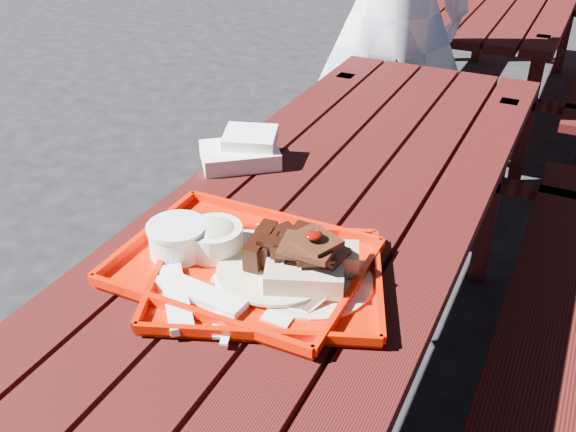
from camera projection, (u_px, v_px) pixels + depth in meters
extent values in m
plane|color=black|center=(310.00, 422.00, 1.95)|extent=(60.00, 60.00, 0.00)
cube|color=#390C0B|center=(210.00, 192.00, 1.68)|extent=(0.14, 2.40, 0.04)
cube|color=#390C0B|center=(261.00, 205.00, 1.63)|extent=(0.14, 2.40, 0.04)
cube|color=#390C0B|center=(315.00, 219.00, 1.57)|extent=(0.14, 2.40, 0.04)
cube|color=#390C0B|center=(373.00, 233.00, 1.51)|extent=(0.14, 2.40, 0.04)
cube|color=#390C0B|center=(435.00, 249.00, 1.46)|extent=(0.14, 2.40, 0.04)
cube|color=#390C0B|center=(138.00, 259.00, 1.94)|extent=(0.25, 2.40, 0.04)
cube|color=#390C0B|center=(267.00, 198.00, 2.70)|extent=(0.06, 0.06, 0.42)
cube|color=#390C0B|center=(537.00, 383.00, 1.51)|extent=(0.25, 2.40, 0.04)
cube|color=#390C0B|center=(557.00, 269.00, 2.27)|extent=(0.06, 0.06, 0.42)
cube|color=#390C0B|center=(341.00, 165.00, 2.60)|extent=(0.06, 0.06, 0.75)
cube|color=#390C0B|center=(491.00, 197.00, 2.38)|extent=(0.06, 0.06, 0.75)
cube|color=#390C0B|center=(414.00, 167.00, 2.46)|extent=(1.40, 0.06, 0.04)
cube|color=#390C0B|center=(409.00, 31.00, 4.09)|extent=(0.25, 2.40, 0.04)
cube|color=#390C0B|center=(361.00, 108.00, 3.56)|extent=(0.06, 0.06, 0.42)
cube|color=#390C0B|center=(438.00, 33.00, 4.85)|extent=(0.06, 0.06, 0.42)
cube|color=#390C0B|center=(406.00, 95.00, 3.28)|extent=(0.06, 0.06, 0.75)
cube|color=#390C0B|center=(527.00, 115.00, 3.06)|extent=(0.06, 0.06, 0.75)
cube|color=#390C0B|center=(483.00, 11.00, 4.75)|extent=(0.06, 0.06, 0.75)
cube|color=#390C0B|center=(568.00, 20.00, 4.53)|extent=(0.06, 0.06, 0.75)
cube|color=#390C0B|center=(466.00, 94.00, 3.14)|extent=(1.40, 0.06, 0.04)
cube|color=#390C0B|center=(526.00, 8.00, 4.61)|extent=(1.40, 0.06, 0.04)
cube|color=#BE1400|center=(267.00, 282.00, 1.31)|extent=(0.55, 0.49, 0.01)
cube|color=#BE1400|center=(275.00, 230.00, 1.45)|extent=(0.42, 0.18, 0.02)
cube|color=#BE1400|center=(257.00, 334.00, 1.15)|extent=(0.42, 0.18, 0.02)
cube|color=#BE1400|center=(379.00, 281.00, 1.29)|extent=(0.14, 0.33, 0.02)
cube|color=#BE1400|center=(158.00, 271.00, 1.32)|extent=(0.14, 0.33, 0.02)
cylinder|color=beige|center=(312.00, 280.00, 1.30)|extent=(0.25, 0.25, 0.01)
cube|color=tan|center=(304.00, 279.00, 1.25)|extent=(0.17, 0.12, 0.05)
cube|color=tan|center=(321.00, 257.00, 1.31)|extent=(0.17, 0.12, 0.05)
ellipsoid|color=#530802|center=(314.00, 229.00, 1.24)|extent=(0.04, 0.04, 0.01)
cylinder|color=white|center=(214.00, 240.00, 1.38)|extent=(0.12, 0.12, 0.06)
ellipsoid|color=beige|center=(214.00, 232.00, 1.37)|extent=(0.10, 0.10, 0.05)
cylinder|color=white|center=(260.00, 241.00, 1.42)|extent=(0.13, 0.13, 0.01)
cube|color=white|center=(176.00, 298.00, 1.24)|extent=(0.17, 0.18, 0.02)
cube|color=white|center=(219.00, 309.00, 1.22)|extent=(0.10, 0.15, 0.01)
cube|color=white|center=(234.00, 313.00, 1.21)|extent=(0.07, 0.17, 0.01)
cube|color=silver|center=(245.00, 287.00, 1.28)|extent=(0.07, 0.07, 0.00)
cube|color=red|center=(243.00, 266.00, 1.36)|extent=(0.49, 0.38, 0.01)
cube|color=red|center=(282.00, 217.00, 1.49)|extent=(0.49, 0.02, 0.02)
cube|color=red|center=(194.00, 313.00, 1.20)|extent=(0.49, 0.02, 0.02)
cube|color=red|center=(352.00, 291.00, 1.26)|extent=(0.02, 0.38, 0.02)
cube|color=red|center=(147.00, 233.00, 1.44)|extent=(0.02, 0.38, 0.02)
cube|color=white|center=(266.00, 269.00, 1.33)|extent=(0.17, 0.17, 0.01)
cylinder|color=beige|center=(276.00, 268.00, 1.32)|extent=(0.24, 0.24, 0.01)
cylinder|color=white|center=(178.00, 241.00, 1.37)|extent=(0.12, 0.12, 0.06)
cylinder|color=white|center=(177.00, 227.00, 1.35)|extent=(0.13, 0.13, 0.01)
cube|color=white|center=(200.00, 293.00, 1.25)|extent=(0.20, 0.07, 0.02)
cube|color=silver|center=(279.00, 316.00, 1.20)|extent=(0.06, 0.05, 0.00)
cube|color=white|center=(240.00, 155.00, 1.77)|extent=(0.26, 0.25, 0.05)
cube|color=white|center=(250.00, 139.00, 1.77)|extent=(0.17, 0.15, 0.04)
imported|color=#B4CFF3|center=(394.00, 12.00, 2.64)|extent=(0.77, 0.65, 1.79)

